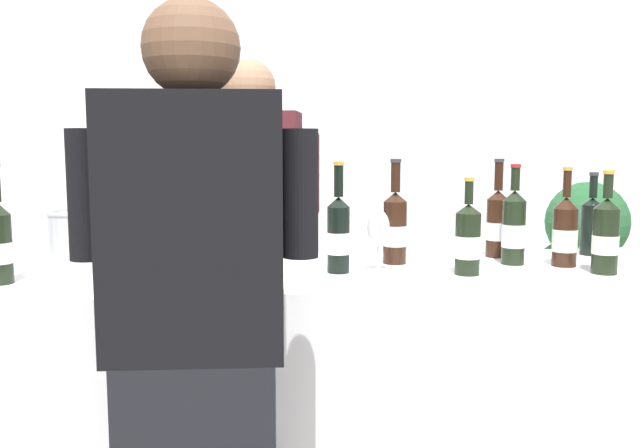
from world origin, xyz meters
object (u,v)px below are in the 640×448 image
at_px(wine_bottle_3, 514,227).
at_px(wine_bottle_5, 468,240).
at_px(wine_bottle_2, 606,236).
at_px(wine_bottle_4, 592,224).
at_px(wine_glass, 378,230).
at_px(wine_bottle_0, 395,227).
at_px(wine_bottle_7, 565,232).
at_px(potted_shrub, 577,269).
at_px(wine_bottle_8, 497,223).
at_px(wine_bottle_6, 338,233).
at_px(ice_bucket, 88,239).
at_px(person_guest, 199,393).
at_px(person_server, 251,282).

relative_size(wine_bottle_3, wine_bottle_5, 1.12).
relative_size(wine_bottle_2, wine_bottle_4, 1.07).
distance_m(wine_bottle_2, wine_glass, 0.70).
distance_m(wine_bottle_0, wine_glass, 0.15).
xyz_separation_m(wine_bottle_3, wine_bottle_4, (0.36, 0.15, -0.01)).
distance_m(wine_bottle_0, wine_bottle_7, 0.56).
xyz_separation_m(wine_bottle_2, wine_bottle_4, (0.14, 0.34, -0.01)).
height_order(wine_glass, potted_shrub, wine_glass).
height_order(wine_bottle_0, wine_bottle_8, wine_bottle_0).
xyz_separation_m(wine_bottle_6, wine_bottle_8, (0.61, 0.22, -0.00)).
xyz_separation_m(ice_bucket, potted_shrub, (2.39, 1.29, -0.40)).
xyz_separation_m(wine_bottle_2, wine_bottle_3, (-0.22, 0.19, 0.00)).
bearing_deg(potted_shrub, person_guest, -134.76).
relative_size(wine_bottle_0, wine_bottle_7, 1.08).
distance_m(wine_bottle_2, wine_bottle_5, 0.43).
bearing_deg(person_guest, ice_bucket, 118.15).
xyz_separation_m(wine_bottle_3, wine_bottle_8, (0.00, 0.15, -0.00)).
bearing_deg(wine_bottle_4, wine_bottle_8, 179.88).
bearing_deg(wine_bottle_8, wine_bottle_3, -90.90).
height_order(wine_bottle_0, person_server, person_server).
xyz_separation_m(wine_bottle_5, person_server, (-0.65, 0.71, -0.26)).
bearing_deg(wine_bottle_0, wine_bottle_3, -9.35).
bearing_deg(wine_bottle_6, wine_glass, 3.96).
distance_m(wine_bottle_5, ice_bucket, 1.21).
height_order(wine_bottle_8, person_guest, person_guest).
distance_m(wine_bottle_2, wine_bottle_4, 0.37).
distance_m(wine_bottle_4, wine_bottle_8, 0.36).
relative_size(wine_bottle_0, potted_shrub, 0.29).
bearing_deg(wine_bottle_7, wine_bottle_5, -165.01).
height_order(wine_bottle_4, wine_bottle_8, wine_bottle_8).
height_order(wine_bottle_8, ice_bucket, wine_bottle_8).
relative_size(ice_bucket, person_guest, 0.14).
distance_m(wine_bottle_7, person_server, 1.22).
bearing_deg(wine_bottle_2, person_server, 145.35).
bearing_deg(wine_bottle_7, person_server, 149.07).
height_order(wine_bottle_0, wine_bottle_5, wine_bottle_0).
xyz_separation_m(wine_bottle_6, ice_bucket, (-0.80, 0.17, -0.03)).
relative_size(wine_bottle_2, person_guest, 0.19).
distance_m(wine_bottle_3, person_server, 1.07).
distance_m(wine_bottle_6, wine_bottle_7, 0.76).
bearing_deg(wine_bottle_4, person_guest, -150.64).
bearing_deg(wine_bottle_7, wine_bottle_3, 160.45).
bearing_deg(wine_bottle_8, wine_bottle_2, -57.73).
xyz_separation_m(wine_bottle_0, ice_bucket, (-1.01, 0.04, -0.03)).
bearing_deg(person_guest, wine_bottle_3, 31.71).
xyz_separation_m(wine_bottle_0, wine_bottle_6, (-0.21, -0.14, -0.00)).
distance_m(wine_bottle_6, wine_bottle_8, 0.64).
bearing_deg(wine_bottle_0, wine_bottle_2, -22.88).
distance_m(wine_bottle_7, wine_glass, 0.63).
xyz_separation_m(wine_bottle_8, ice_bucket, (-1.40, -0.04, -0.03)).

